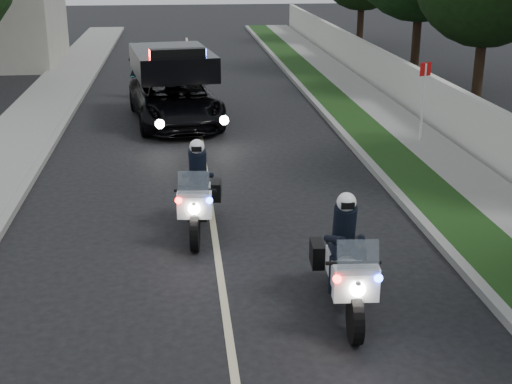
% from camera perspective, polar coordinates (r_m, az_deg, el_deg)
% --- Properties ---
extents(ground, '(120.00, 120.00, 0.00)m').
position_cam_1_polar(ground, '(9.37, -1.77, -14.56)').
color(ground, black).
rests_on(ground, ground).
extents(curb_right, '(0.20, 60.00, 0.15)m').
position_cam_1_polar(curb_right, '(19.07, 8.12, 3.52)').
color(curb_right, gray).
rests_on(curb_right, ground).
extents(grass_verge, '(1.20, 60.00, 0.16)m').
position_cam_1_polar(grass_verge, '(19.25, 10.15, 3.57)').
color(grass_verge, '#193814').
rests_on(grass_verge, ground).
extents(sidewalk_right, '(1.40, 60.00, 0.16)m').
position_cam_1_polar(sidewalk_right, '(19.65, 13.79, 3.64)').
color(sidewalk_right, gray).
rests_on(sidewalk_right, ground).
extents(property_wall, '(0.22, 60.00, 1.50)m').
position_cam_1_polar(property_wall, '(19.85, 16.68, 5.54)').
color(property_wall, beige).
rests_on(property_wall, ground).
extents(curb_left, '(0.20, 60.00, 0.15)m').
position_cam_1_polar(curb_left, '(18.81, -16.89, 2.65)').
color(curb_left, gray).
rests_on(curb_left, ground).
extents(lane_marking, '(0.12, 50.00, 0.01)m').
position_cam_1_polar(lane_marking, '(18.51, -4.30, 2.95)').
color(lane_marking, '#BFB78C').
rests_on(lane_marking, ground).
extents(police_moto_left, '(0.95, 2.19, 1.80)m').
position_cam_1_polar(police_moto_left, '(13.65, -4.67, -3.19)').
color(police_moto_left, silver).
rests_on(police_moto_left, ground).
extents(police_moto_right, '(0.90, 2.21, 1.84)m').
position_cam_1_polar(police_moto_right, '(10.90, 7.11, -9.44)').
color(police_moto_right, silver).
rests_on(police_moto_right, ground).
extents(police_suv, '(3.17, 5.61, 2.59)m').
position_cam_1_polar(police_suv, '(22.15, -6.53, 5.63)').
color(police_suv, black).
rests_on(police_suv, ground).
extents(bicycle, '(0.78, 1.75, 0.88)m').
position_cam_1_polar(bicycle, '(25.99, -9.42, 7.54)').
color(bicycle, black).
rests_on(bicycle, ground).
extents(cyclist, '(0.70, 0.51, 1.80)m').
position_cam_1_polar(cyclist, '(25.99, -9.42, 7.54)').
color(cyclist, black).
rests_on(cyclist, ground).
extents(sign_post, '(0.47, 0.47, 2.36)m').
position_cam_1_polar(sign_post, '(19.99, 13.13, 3.73)').
color(sign_post, '#AB0F0C').
rests_on(sign_post, ground).
extents(tree_right_c, '(5.47, 5.47, 8.44)m').
position_cam_1_polar(tree_right_c, '(26.81, 17.41, 7.28)').
color(tree_right_c, black).
rests_on(tree_right_c, ground).
extents(tree_right_d, '(7.46, 7.46, 10.11)m').
position_cam_1_polar(tree_right_d, '(31.27, 12.68, 9.32)').
color(tree_right_d, '#163C14').
rests_on(tree_right_d, ground).
extents(tree_right_e, '(6.36, 6.36, 8.41)m').
position_cam_1_polar(tree_right_e, '(40.56, 8.39, 11.80)').
color(tree_right_e, black).
rests_on(tree_right_e, ground).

